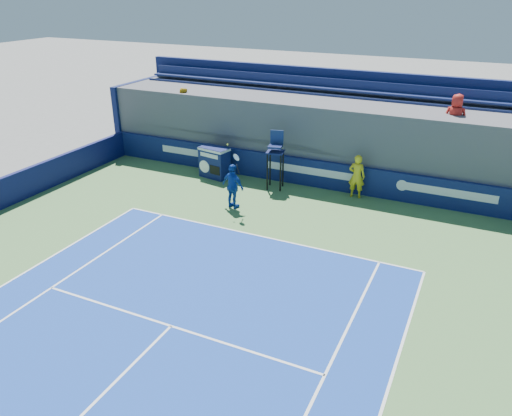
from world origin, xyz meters
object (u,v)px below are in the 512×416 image
at_px(umpire_chair, 276,154).
at_px(match_clock, 214,162).
at_px(ball_person, 357,176).
at_px(tennis_player, 233,186).

bearing_deg(umpire_chair, match_clock, 179.35).
bearing_deg(ball_person, match_clock, 0.99).
bearing_deg(tennis_player, umpire_chair, 75.53).
height_order(match_clock, umpire_chair, umpire_chair).
xyz_separation_m(umpire_chair, tennis_player, (-0.67, -2.58, -0.63)).
height_order(ball_person, tennis_player, tennis_player).
bearing_deg(umpire_chair, ball_person, 8.01).
xyz_separation_m(ball_person, tennis_player, (-4.03, -3.06, -0.02)).
xyz_separation_m(ball_person, umpire_chair, (-3.37, -0.47, 0.61)).
relative_size(ball_person, umpire_chair, 0.73).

